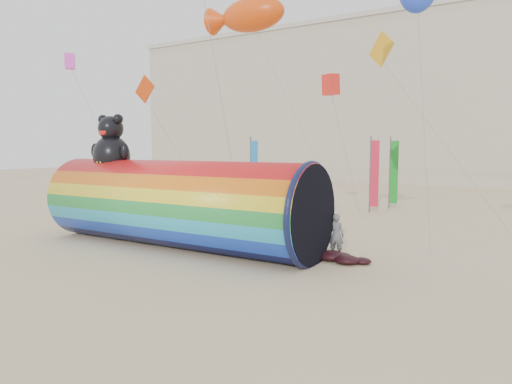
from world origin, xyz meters
The scene contains 7 objects.
ground centered at (0.00, 0.00, 0.00)m, with size 160.00×160.00×0.00m, color #CCB58C.
hotel_building centered at (-12.00, 45.95, 10.31)m, with size 60.40×15.40×20.60m.
windsock_assembly centered at (-2.22, -0.77, 2.03)m, with size 13.25×4.03×6.11m.
kite_handler centered at (4.55, 1.09, 0.89)m, with size 0.65×0.43×1.78m, color slate.
fabric_bundle centered at (4.84, 0.42, 0.17)m, with size 2.62×1.35×0.41m.
festival_banners centered at (-0.54, 14.46, 2.64)m, with size 9.38×5.09×5.20m.
flying_kites centered at (-2.01, 8.01, 12.02)m, with size 30.43×10.29×8.05m.
Camera 1 is at (11.26, -16.09, 4.42)m, focal length 32.00 mm.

